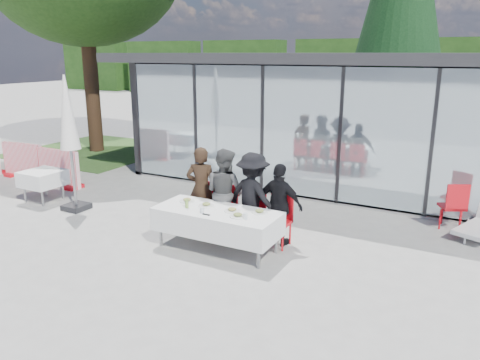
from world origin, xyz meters
name	(u,v)px	position (x,y,z in m)	size (l,w,h in m)	color
ground	(208,261)	(0.00, 0.00, 0.00)	(90.00, 90.00, 0.00)	#999691
pavilion	(416,99)	(2.00, 8.16, 2.15)	(14.80, 8.80, 3.44)	gray
treeline	(398,71)	(-2.00, 28.00, 2.20)	(62.50, 2.00, 4.40)	black
dining_table	(217,221)	(-0.11, 0.49, 0.54)	(2.26, 0.96, 0.75)	white
diner_a	(202,189)	(-0.90, 1.22, 0.84)	(0.62, 0.62, 1.69)	#332216
diner_chair_a	(202,203)	(-0.90, 1.24, 0.54)	(0.44, 0.44, 0.97)	red
diner_b	(225,192)	(-0.37, 1.22, 0.85)	(0.83, 0.83, 1.70)	#525252
diner_chair_b	(225,207)	(-0.37, 1.24, 0.54)	(0.44, 0.44, 0.97)	red
diner_c	(253,197)	(0.23, 1.22, 0.84)	(1.09, 1.09, 1.69)	black
diner_chair_c	(253,212)	(0.23, 1.24, 0.54)	(0.44, 0.44, 0.97)	red
diner_d	(280,205)	(0.78, 1.22, 0.77)	(0.90, 0.90, 1.54)	black
diner_chair_d	(280,217)	(0.78, 1.24, 0.54)	(0.44, 0.44, 0.97)	red
plate_a	(187,200)	(-0.86, 0.65, 0.77)	(0.29, 0.29, 0.07)	white
plate_b	(206,205)	(-0.40, 0.59, 0.77)	(0.29, 0.29, 0.07)	white
plate_c	(232,210)	(0.16, 0.56, 0.77)	(0.29, 0.29, 0.07)	white
plate_d	(260,212)	(0.62, 0.71, 0.77)	(0.29, 0.29, 0.07)	white
plate_extra	(238,215)	(0.38, 0.36, 0.77)	(0.29, 0.29, 0.07)	white
juice_bottle	(187,204)	(-0.66, 0.35, 0.83)	(0.06, 0.06, 0.15)	#80A745
drinking_glasses	(223,213)	(0.14, 0.28, 0.80)	(0.87, 0.17, 0.10)	silver
folded_eyeglasses	(206,215)	(-0.14, 0.18, 0.76)	(0.14, 0.03, 0.01)	black
spare_table_left	(43,178)	(-5.25, 1.00, 0.55)	(0.86, 0.86, 0.74)	white
spare_chair_b	(454,204)	(3.55, 3.56, 0.54)	(0.59, 0.59, 0.97)	red
market_umbrella	(68,122)	(-4.09, 0.90, 1.99)	(0.50, 0.50, 3.00)	black
grass_patch	(97,150)	(-8.50, 6.00, 0.01)	(5.00, 5.00, 0.02)	#385926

